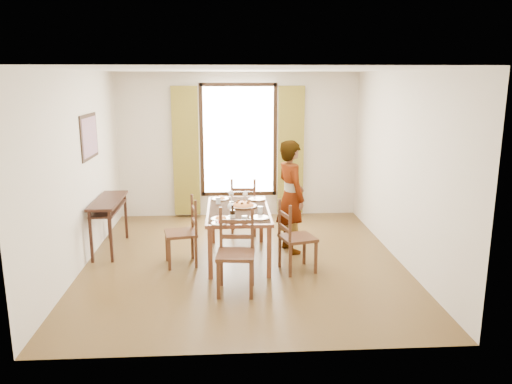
{
  "coord_description": "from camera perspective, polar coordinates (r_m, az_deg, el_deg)",
  "views": [
    {
      "loc": [
        -0.23,
        -6.84,
        2.6
      ],
      "look_at": [
        0.19,
        0.09,
        1.0
      ],
      "focal_mm": 35.0,
      "sensor_mm": 36.0,
      "label": 1
    }
  ],
  "objects": [
    {
      "name": "tumbler_b",
      "position": [
        7.45,
        -4.34,
        -0.98
      ],
      "size": [
        0.07,
        0.07,
        0.1
      ],
      "primitive_type": "cylinder",
      "color": "silver",
      "rests_on": "dining_table"
    },
    {
      "name": "chair_east",
      "position": [
        6.82,
        4.52,
        -5.35
      ],
      "size": [
        0.54,
        0.54,
        0.98
      ],
      "rotation": [
        0.0,
        0.0,
        1.85
      ],
      "color": "#4F271A",
      "rests_on": "ground"
    },
    {
      "name": "chair_south",
      "position": [
        6.17,
        -2.32,
        -7.13
      ],
      "size": [
        0.49,
        0.49,
        1.03
      ],
      "rotation": [
        0.0,
        0.0,
        -0.09
      ],
      "color": "#4F271A",
      "rests_on": "ground"
    },
    {
      "name": "chair_west",
      "position": [
        7.11,
        -8.31,
        -4.73
      ],
      "size": [
        0.51,
        0.51,
        0.97
      ],
      "rotation": [
        0.0,
        0.0,
        -1.37
      ],
      "color": "#4F271A",
      "rests_on": "ground"
    },
    {
      "name": "plate_sw",
      "position": [
        6.63,
        -4.02,
        -2.94
      ],
      "size": [
        0.27,
        0.27,
        0.05
      ],
      "primitive_type": null,
      "color": "silver",
      "rests_on": "dining_table"
    },
    {
      "name": "tumbler_c",
      "position": [
        6.45,
        -1.32,
        -3.16
      ],
      "size": [
        0.07,
        0.07,
        0.1
      ],
      "primitive_type": "cylinder",
      "color": "silver",
      "rests_on": "dining_table"
    },
    {
      "name": "plate_ne",
      "position": [
        7.68,
        0.13,
        -0.7
      ],
      "size": [
        0.27,
        0.27,
        0.05
      ],
      "primitive_type": null,
      "color": "silver",
      "rests_on": "dining_table"
    },
    {
      "name": "wine_glass_b",
      "position": [
        7.49,
        -1.23,
        -0.54
      ],
      "size": [
        0.08,
        0.08,
        0.18
      ],
      "primitive_type": null,
      "color": "white",
      "rests_on": "dining_table"
    },
    {
      "name": "room_shell",
      "position": [
        7.05,
        -1.57,
        4.35
      ],
      "size": [
        4.6,
        5.1,
        2.74
      ],
      "color": "beige",
      "rests_on": "ground"
    },
    {
      "name": "dining_table",
      "position": [
        7.19,
        -2.06,
        -2.48
      ],
      "size": [
        0.89,
        1.59,
        0.76
      ],
      "color": "brown",
      "rests_on": "ground"
    },
    {
      "name": "ground",
      "position": [
        7.32,
        -1.42,
        -7.82
      ],
      "size": [
        5.0,
        5.0,
        0.0
      ],
      "primitive_type": "plane",
      "color": "#453015",
      "rests_on": "ground"
    },
    {
      "name": "man",
      "position": [
        7.49,
        4.01,
        -0.54
      ],
      "size": [
        0.87,
        0.79,
        1.7
      ],
      "primitive_type": "imported",
      "rotation": [
        0.0,
        0.0,
        1.9
      ],
      "color": "gray",
      "rests_on": "ground"
    },
    {
      "name": "plate_se",
      "position": [
        6.67,
        0.38,
        -2.82
      ],
      "size": [
        0.27,
        0.27,
        0.05
      ],
      "primitive_type": null,
      "color": "silver",
      "rests_on": "dining_table"
    },
    {
      "name": "wine_glass_a",
      "position": [
        6.77,
        -2.96,
        -2.01
      ],
      "size": [
        0.08,
        0.08,
        0.18
      ],
      "primitive_type": null,
      "color": "white",
      "rests_on": "dining_table"
    },
    {
      "name": "wine_glass_c",
      "position": [
        7.54,
        -2.84,
        -0.46
      ],
      "size": [
        0.08,
        0.08,
        0.18
      ],
      "primitive_type": null,
      "color": "white",
      "rests_on": "dining_table"
    },
    {
      "name": "console_table",
      "position": [
        7.89,
        -16.52,
        -1.62
      ],
      "size": [
        0.38,
        1.2,
        0.8
      ],
      "color": "black",
      "rests_on": "ground"
    },
    {
      "name": "plate_nw",
      "position": [
        7.72,
        -4.11,
        -0.66
      ],
      "size": [
        0.27,
        0.27,
        0.05
      ],
      "primitive_type": null,
      "color": "silver",
      "rests_on": "dining_table"
    },
    {
      "name": "wine_bottle",
      "position": [
        6.43,
        -2.7,
        -2.55
      ],
      "size": [
        0.07,
        0.07,
        0.25
      ],
      "primitive_type": null,
      "color": "black",
      "rests_on": "dining_table"
    },
    {
      "name": "caprese_plate",
      "position": [
        6.45,
        -4.23,
        -3.46
      ],
      "size": [
        0.2,
        0.2,
        0.04
      ],
      "primitive_type": null,
      "color": "silver",
      "rests_on": "dining_table"
    },
    {
      "name": "pasta_platter",
      "position": [
        7.25,
        -1.48,
        -1.34
      ],
      "size": [
        0.4,
        0.4,
        0.1
      ],
      "primitive_type": null,
      "color": "#DD441C",
      "rests_on": "dining_table"
    },
    {
      "name": "chair_north",
      "position": [
        8.38,
        -1.43,
        -1.82
      ],
      "size": [
        0.46,
        0.46,
        0.98
      ],
      "rotation": [
        0.0,
        0.0,
        3.08
      ],
      "color": "#4F271A",
      "rests_on": "ground"
    },
    {
      "name": "tumbler_a",
      "position": [
        6.91,
        0.48,
        -2.06
      ],
      "size": [
        0.07,
        0.07,
        0.1
      ],
      "primitive_type": "cylinder",
      "color": "silver",
      "rests_on": "dining_table"
    }
  ]
}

